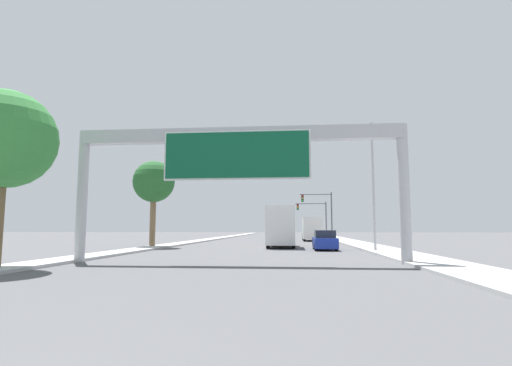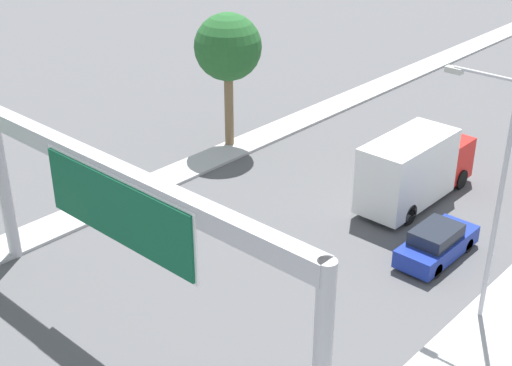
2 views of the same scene
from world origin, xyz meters
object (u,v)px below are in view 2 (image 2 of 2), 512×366
sign_gantry (123,208)px  street_lamp_right (493,184)px  truck_box_secondary (415,168)px  palm_tree_background (228,48)px  car_far_right (437,243)px

sign_gantry → street_lamp_right: size_ratio=1.80×
truck_box_secondary → palm_tree_background: (-11.38, -1.17, 3.98)m
sign_gantry → car_far_right: bearing=66.5°
car_far_right → street_lamp_right: street_lamp_right is taller
sign_gantry → palm_tree_background: 17.62m
palm_tree_background → sign_gantry: bearing=-56.9°
street_lamp_right → palm_tree_background: bearing=163.6°
car_far_right → street_lamp_right: bearing=-40.5°
sign_gantry → street_lamp_right: (8.29, 9.48, 0.14)m
sign_gantry → truck_box_secondary: bearing=83.7°
sign_gantry → truck_box_secondary: size_ratio=2.27×
palm_tree_background → street_lamp_right: 18.68m
sign_gantry → car_far_right: 13.96m
palm_tree_background → car_far_right: bearing=-10.2°
truck_box_secondary → street_lamp_right: street_lamp_right is taller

